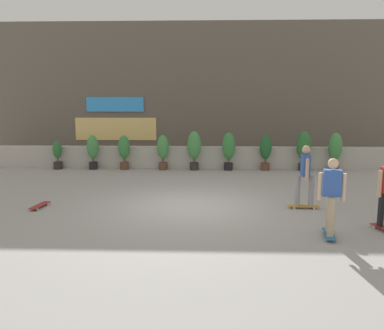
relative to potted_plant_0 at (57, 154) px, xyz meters
The scene contains 15 objects.
ground_plane 7.98m from the potted_plant_0, 44.21° to the right, with size 48.00×48.00×0.00m, color #9E9B96.
planter_wall 5.73m from the potted_plant_0, ahead, with size 18.00×0.40×0.90m, color #B2ADA3.
building_backdrop 7.69m from the potted_plant_0, 37.97° to the left, with size 20.00×2.08×6.50m.
potted_plant_0 is the anchor object (origin of this frame).
potted_plant_1 1.49m from the potted_plant_0, ahead, with size 0.47×0.47×1.41m.
potted_plant_2 2.78m from the potted_plant_0, ahead, with size 0.47×0.47×1.41m.
potted_plant_3 4.38m from the potted_plant_0, ahead, with size 0.48×0.48×1.43m.
potted_plant_4 5.66m from the potted_plant_0, ahead, with size 0.55×0.55×1.58m.
potted_plant_5 7.06m from the potted_plant_0, ahead, with size 0.53×0.53×1.54m.
potted_plant_6 8.55m from the potted_plant_0, ahead, with size 0.48×0.48×1.44m.
potted_plant_7 10.08m from the potted_plant_0, ahead, with size 0.57×0.57×1.61m.
potted_plant_8 11.33m from the potted_plant_0, ahead, with size 0.54×0.54×1.55m.
skater_far_right 10.45m from the potted_plant_0, 33.05° to the right, with size 0.81×0.56×1.70m.
skater_foreground 11.82m from the potted_plant_0, 42.09° to the right, with size 0.55×0.82×1.70m.
skateboard_near_camera 6.12m from the potted_plant_0, 74.20° to the right, with size 0.31×0.82×0.08m.
Camera 1 is at (0.43, -10.64, 2.94)m, focal length 37.55 mm.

